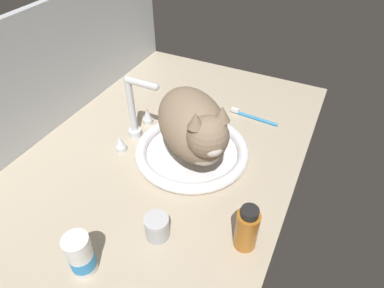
{
  "coord_description": "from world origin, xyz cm",
  "views": [
    {
      "loc": [
        -59.11,
        -38.69,
        68.86
      ],
      "look_at": [
        5.35,
        -7.38,
        7.0
      ],
      "focal_mm": 30.93,
      "sensor_mm": 36.0,
      "label": 1
    }
  ],
  "objects_px": {
    "faucet": "(135,115)",
    "metal_jar": "(157,227)",
    "amber_bottle": "(247,229)",
    "toothbrush": "(253,117)",
    "pill_bottle": "(81,256)",
    "sink_basin": "(192,151)",
    "cat": "(194,126)"
  },
  "relations": [
    {
      "from": "cat",
      "to": "amber_bottle",
      "type": "height_order",
      "value": "cat"
    },
    {
      "from": "metal_jar",
      "to": "amber_bottle",
      "type": "height_order",
      "value": "amber_bottle"
    },
    {
      "from": "faucet",
      "to": "pill_bottle",
      "type": "relative_size",
      "value": 1.95
    },
    {
      "from": "cat",
      "to": "amber_bottle",
      "type": "relative_size",
      "value": 2.84
    },
    {
      "from": "faucet",
      "to": "pill_bottle",
      "type": "height_order",
      "value": "faucet"
    },
    {
      "from": "metal_jar",
      "to": "cat",
      "type": "bearing_deg",
      "value": 7.59
    },
    {
      "from": "cat",
      "to": "metal_jar",
      "type": "relative_size",
      "value": 5.68
    },
    {
      "from": "sink_basin",
      "to": "amber_bottle",
      "type": "distance_m",
      "value": 0.32
    },
    {
      "from": "faucet",
      "to": "pill_bottle",
      "type": "bearing_deg",
      "value": -161.29
    },
    {
      "from": "amber_bottle",
      "to": "sink_basin",
      "type": "bearing_deg",
      "value": 47.51
    },
    {
      "from": "faucet",
      "to": "toothbrush",
      "type": "relative_size",
      "value": 1.28
    },
    {
      "from": "cat",
      "to": "pill_bottle",
      "type": "relative_size",
      "value": 3.19
    },
    {
      "from": "pill_bottle",
      "to": "amber_bottle",
      "type": "xyz_separation_m",
      "value": [
        0.2,
        -0.28,
        0.01
      ]
    },
    {
      "from": "faucet",
      "to": "metal_jar",
      "type": "relative_size",
      "value": 3.48
    },
    {
      "from": "pill_bottle",
      "to": "amber_bottle",
      "type": "distance_m",
      "value": 0.35
    },
    {
      "from": "sink_basin",
      "to": "metal_jar",
      "type": "distance_m",
      "value": 0.29
    },
    {
      "from": "faucet",
      "to": "metal_jar",
      "type": "xyz_separation_m",
      "value": [
        -0.28,
        -0.24,
        -0.05
      ]
    },
    {
      "from": "amber_bottle",
      "to": "toothbrush",
      "type": "distance_m",
      "value": 0.49
    },
    {
      "from": "metal_jar",
      "to": "pill_bottle",
      "type": "relative_size",
      "value": 0.56
    },
    {
      "from": "sink_basin",
      "to": "metal_jar",
      "type": "bearing_deg",
      "value": -170.08
    },
    {
      "from": "sink_basin",
      "to": "cat",
      "type": "distance_m",
      "value": 0.11
    },
    {
      "from": "pill_bottle",
      "to": "amber_bottle",
      "type": "height_order",
      "value": "amber_bottle"
    },
    {
      "from": "pill_bottle",
      "to": "sink_basin",
      "type": "bearing_deg",
      "value": -6.2
    },
    {
      "from": "pill_bottle",
      "to": "toothbrush",
      "type": "bearing_deg",
      "value": -12.66
    },
    {
      "from": "amber_bottle",
      "to": "toothbrush",
      "type": "xyz_separation_m",
      "value": [
        0.46,
        0.13,
        -0.05
      ]
    },
    {
      "from": "sink_basin",
      "to": "cat",
      "type": "xyz_separation_m",
      "value": [
        -0.01,
        -0.01,
        0.1
      ]
    },
    {
      "from": "cat",
      "to": "toothbrush",
      "type": "bearing_deg",
      "value": -19.17
    },
    {
      "from": "cat",
      "to": "metal_jar",
      "type": "bearing_deg",
      "value": -172.41
    },
    {
      "from": "cat",
      "to": "amber_bottle",
      "type": "xyz_separation_m",
      "value": [
        -0.2,
        -0.22,
        -0.06
      ]
    },
    {
      "from": "metal_jar",
      "to": "toothbrush",
      "type": "xyz_separation_m",
      "value": [
        0.53,
        -0.06,
        -0.02
      ]
    },
    {
      "from": "sink_basin",
      "to": "amber_bottle",
      "type": "xyz_separation_m",
      "value": [
        -0.22,
        -0.24,
        0.04
      ]
    },
    {
      "from": "amber_bottle",
      "to": "metal_jar",
      "type": "bearing_deg",
      "value": 109.48
    }
  ]
}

